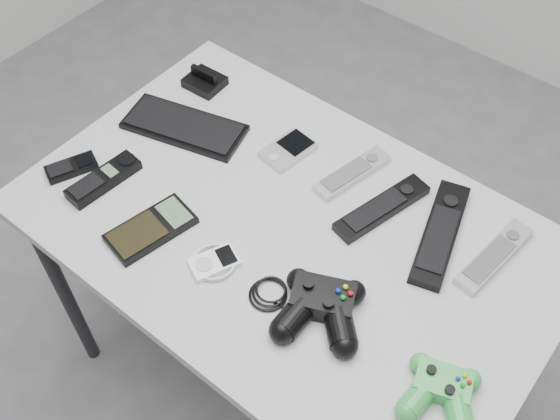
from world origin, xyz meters
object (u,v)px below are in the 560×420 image
Objects in this scene: pda_keyboard at (184,126)px; remote_silver_a at (352,172)px; desk at (288,244)px; controller_green at (441,390)px; mobile_phone at (71,167)px; remote_silver_b at (494,256)px; cordless_handset at (103,179)px; remote_black_b at (440,233)px; pda at (288,150)px; mp3_player at (214,262)px; controller_black at (321,306)px; calculator at (151,229)px; remote_black_a at (382,207)px.

remote_silver_a is (0.38, 0.12, 0.00)m from pda_keyboard.
desk is 0.37m from pda_keyboard.
controller_green reaches higher than remote_silver_a.
mobile_phone is 0.87m from controller_green.
remote_silver_b is (0.71, 0.11, 0.00)m from pda_keyboard.
controller_green is (0.79, 0.03, 0.01)m from cordless_handset.
remote_black_b is at bearing 49.26° from mobile_phone.
pda is at bearing 164.87° from remote_black_b.
controller_green is at bearing -25.97° from remote_silver_a.
mp3_player is (-0.08, -0.35, -0.00)m from remote_silver_a.
calculator is at bearing 165.00° from controller_black.
cordless_handset is at bearing -157.66° from desk.
remote_silver_b reaches higher than desk.
pda is 0.40m from cordless_handset.
calculator is (-0.33, -0.33, -0.00)m from remote_black_a.
controller_green is (0.41, -0.12, 0.08)m from desk.
remote_silver_b reaches higher than pda.
calculator is at bearing -74.34° from pda_keyboard.
pda reaches higher than calculator.
remote_black_a is 1.10× the size of remote_silver_b.
controller_black is (-0.08, -0.29, 0.01)m from remote_black_b.
remote_silver_b is (0.48, 0.03, 0.00)m from pda.
remote_black_a is (0.48, 0.08, 0.00)m from pda_keyboard.
controller_black is at bearing 35.43° from mp3_player.
cordless_handset reaches higher than remote_silver_a.
cordless_handset is 0.17m from calculator.
controller_black reaches higher than pda.
controller_green reaches higher than remote_black_b.
mp3_player is (0.32, -0.01, -0.00)m from cordless_handset.
calculator is at bearing -120.52° from remote_black_a.
remote_silver_a is 0.36m from mp3_player.
controller_black is at bearing 8.64° from cordless_handset.
pda_keyboard is 0.72m from remote_silver_b.
remote_silver_a is 0.50m from controller_green.
desk is 4.08× the size of remote_black_b.
calculator is at bearing -147.94° from mp3_player.
controller_black is 1.95× the size of controller_green.
remote_silver_b is 0.36m from controller_black.
controller_green is (0.77, -0.19, 0.01)m from pda_keyboard.
mobile_phone is (-0.81, -0.35, -0.00)m from remote_silver_b.
mobile_phone is (-0.70, -0.34, -0.00)m from remote_black_b.
remote_black_b is at bearing -163.65° from remote_silver_b.
mp3_player is (0.15, 0.02, -0.00)m from calculator.
remote_silver_b is (0.23, 0.04, -0.00)m from remote_black_a.
pda_keyboard is 1.02× the size of controller_black.
pda_keyboard is 1.67× the size of cordless_handset.
calculator is 0.38m from controller_black.
mobile_phone is at bearing -127.97° from pda_keyboard.
controller_green is at bearing -16.46° from desk.
mobile_phone is (-0.10, -0.24, 0.00)m from pda_keyboard.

